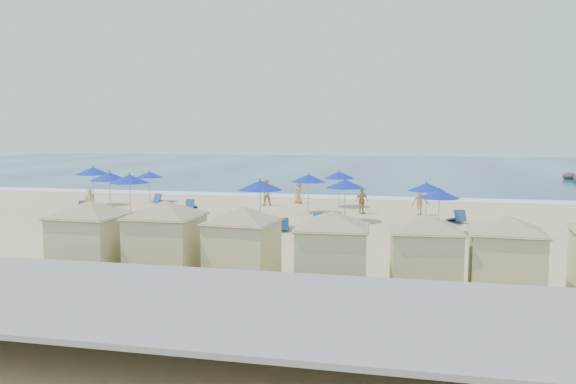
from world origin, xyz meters
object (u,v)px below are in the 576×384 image
object	(u,v)px
cabana_2	(242,235)
umbrella_8	(426,187)
cabana_1	(166,230)
beachgoer_2	(362,201)
cabana_5	(506,246)
beachgoer_0	(90,203)
umbrella_2	(149,175)
umbrella_3	(130,179)
beachgoer_4	(298,192)
umbrella_1	(109,176)
beachgoer_1	(265,193)
umbrella_9	(439,194)
umbrella_6	(345,184)
cabana_4	(425,244)
umbrella_4	(260,185)
trash_bin	(242,238)
cabana_3	(332,242)
umbrella_7	(339,175)
umbrella_5	(308,178)
umbrella_0	(93,171)
beachgoer_3	(420,201)
cabana_0	(90,229)

from	to	relation	value
cabana_2	umbrella_8	xyz separation A→B (m)	(6.13, 13.49, 0.44)
cabana_1	beachgoer_2	distance (m)	17.60
cabana_5	beachgoer_0	distance (m)	24.40
umbrella_2	beachgoer_2	bearing A→B (deg)	-10.12
cabana_5	umbrella_2	bearing A→B (deg)	137.28
umbrella_3	beachgoer_4	bearing A→B (deg)	47.78
cabana_5	umbrella_1	size ratio (longest dim) A/B	1.65
beachgoer_1	beachgoer_4	size ratio (longest dim) A/B	1.08
cabana_1	umbrella_9	bearing A→B (deg)	49.07
umbrella_6	umbrella_1	bearing A→B (deg)	-179.20
cabana_1	beachgoer_4	world-z (taller)	cabana_1
cabana_4	umbrella_4	xyz separation A→B (m)	(-7.91, 10.07, 0.71)
umbrella_1	umbrella_6	world-z (taller)	umbrella_1
cabana_5	beachgoer_2	world-z (taller)	cabana_5
beachgoer_0	beachgoer_4	world-z (taller)	beachgoer_0
trash_bin	beachgoer_4	xyz separation A→B (m)	(-0.59, 15.23, 0.43)
cabana_3	beachgoer_1	xyz separation A→B (m)	(-7.37, 19.98, -0.74)
cabana_4	beachgoer_2	xyz separation A→B (m)	(-3.38, 16.81, -0.74)
umbrella_8	beachgoer_2	distance (m)	5.04
umbrella_7	beachgoer_1	xyz separation A→B (m)	(-4.99, -0.19, -1.26)
umbrella_3	beachgoer_0	size ratio (longest dim) A/B	1.58
beachgoer_1	cabana_2	bearing A→B (deg)	76.82
umbrella_3	umbrella_5	bearing A→B (deg)	23.67
umbrella_0	umbrella_3	bearing A→B (deg)	-42.10
umbrella_3	beachgoer_3	world-z (taller)	umbrella_3
cabana_3	umbrella_3	distance (m)	18.53
umbrella_0	beachgoer_2	size ratio (longest dim) A/B	1.66
cabana_3	umbrella_6	xyz separation A→B (m)	(-1.26, 14.03, 0.50)
cabana_0	cabana_2	world-z (taller)	cabana_0
cabana_0	umbrella_4	world-z (taller)	cabana_0
beachgoer_1	beachgoer_2	size ratio (longest dim) A/B	1.07
umbrella_4	umbrella_6	xyz separation A→B (m)	(3.89, 3.44, -0.16)
beachgoer_0	beachgoer_3	size ratio (longest dim) A/B	0.95
umbrella_5	umbrella_0	bearing A→B (deg)	177.92
umbrella_8	beachgoer_2	world-z (taller)	umbrella_8
cabana_4	umbrella_3	world-z (taller)	cabana_4
cabana_3	cabana_4	bearing A→B (deg)	10.79
cabana_2	umbrella_6	distance (m)	13.51
beachgoer_1	cabana_0	bearing A→B (deg)	61.65
umbrella_7	umbrella_0	bearing A→B (deg)	-170.58
umbrella_5	umbrella_6	bearing A→B (deg)	-48.00
beachgoer_2	umbrella_7	bearing A→B (deg)	74.65
umbrella_5	umbrella_6	distance (m)	3.87
trash_bin	beachgoer_3	xyz separation A→B (m)	(7.66, 11.15, 0.51)
trash_bin	cabana_3	size ratio (longest dim) A/B	0.17
cabana_2	umbrella_6	xyz separation A→B (m)	(1.77, 13.38, 0.53)
umbrella_0	umbrella_4	distance (m)	15.24
umbrella_4	umbrella_9	xyz separation A→B (m)	(8.78, 0.59, -0.29)
cabana_1	umbrella_2	xyz separation A→B (m)	(-10.28, 19.58, 0.28)
trash_bin	umbrella_5	distance (m)	10.74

